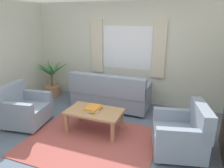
{
  "coord_description": "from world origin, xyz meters",
  "views": [
    {
      "loc": [
        1.59,
        -3.01,
        2.21
      ],
      "look_at": [
        0.16,
        0.7,
        0.94
      ],
      "focal_mm": 33.58,
      "sensor_mm": 36.0,
      "label": 1
    }
  ],
  "objects_px": {
    "book_stack_on_table": "(93,108)",
    "armchair_left": "(23,109)",
    "couch": "(110,94)",
    "coffee_table": "(94,113)",
    "armchair_right": "(182,134)",
    "potted_plant": "(52,81)"
  },
  "relations": [
    {
      "from": "couch",
      "to": "armchair_left",
      "type": "relative_size",
      "value": 2.0
    },
    {
      "from": "coffee_table",
      "to": "book_stack_on_table",
      "type": "bearing_deg",
      "value": 166.88
    },
    {
      "from": "coffee_table",
      "to": "book_stack_on_table",
      "type": "xyz_separation_m",
      "value": [
        -0.03,
        0.01,
        0.1
      ]
    },
    {
      "from": "couch",
      "to": "book_stack_on_table",
      "type": "height_order",
      "value": "couch"
    },
    {
      "from": "armchair_right",
      "to": "book_stack_on_table",
      "type": "distance_m",
      "value": 1.72
    },
    {
      "from": "couch",
      "to": "potted_plant",
      "type": "bearing_deg",
      "value": -6.55
    },
    {
      "from": "potted_plant",
      "to": "book_stack_on_table",
      "type": "bearing_deg",
      "value": -34.37
    },
    {
      "from": "book_stack_on_table",
      "to": "armchair_right",
      "type": "bearing_deg",
      "value": -4.89
    },
    {
      "from": "coffee_table",
      "to": "book_stack_on_table",
      "type": "distance_m",
      "value": 0.1
    },
    {
      "from": "armchair_left",
      "to": "coffee_table",
      "type": "bearing_deg",
      "value": -87.48
    },
    {
      "from": "book_stack_on_table",
      "to": "armchair_left",
      "type": "bearing_deg",
      "value": -168.57
    },
    {
      "from": "armchair_right",
      "to": "potted_plant",
      "type": "distance_m",
      "value": 3.97
    },
    {
      "from": "couch",
      "to": "book_stack_on_table",
      "type": "bearing_deg",
      "value": 94.18
    },
    {
      "from": "armchair_right",
      "to": "potted_plant",
      "type": "relative_size",
      "value": 0.89
    },
    {
      "from": "armchair_left",
      "to": "book_stack_on_table",
      "type": "relative_size",
      "value": 2.69
    },
    {
      "from": "armchair_right",
      "to": "book_stack_on_table",
      "type": "bearing_deg",
      "value": -108.31
    },
    {
      "from": "couch",
      "to": "book_stack_on_table",
      "type": "xyz_separation_m",
      "value": [
        0.08,
        -1.13,
        0.11
      ]
    },
    {
      "from": "armchair_left",
      "to": "book_stack_on_table",
      "type": "height_order",
      "value": "armchair_left"
    },
    {
      "from": "armchair_left",
      "to": "coffee_table",
      "type": "height_order",
      "value": "armchair_left"
    },
    {
      "from": "book_stack_on_table",
      "to": "couch",
      "type": "bearing_deg",
      "value": 94.18
    },
    {
      "from": "armchair_right",
      "to": "potted_plant",
      "type": "height_order",
      "value": "potted_plant"
    },
    {
      "from": "coffee_table",
      "to": "potted_plant",
      "type": "relative_size",
      "value": 0.97
    }
  ]
}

